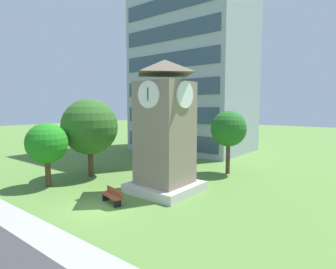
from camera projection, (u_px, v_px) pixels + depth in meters
name	position (u px, v px, depth m)	size (l,w,h in m)	color
ground_plane	(99.00, 208.00, 15.51)	(160.00, 160.00, 0.00)	#567F38
kerb_strip	(35.00, 230.00, 12.66)	(120.00, 1.60, 0.01)	#9E9E99
office_building	(193.00, 41.00, 35.76)	(14.47, 10.44, 28.80)	#9EA8B2
clock_tower	(165.00, 135.00, 18.20)	(4.18, 4.18, 8.80)	gray
park_bench	(112.00, 196.00, 16.21)	(1.86, 0.85, 0.88)	brown
tree_by_building	(90.00, 127.00, 22.20)	(4.54, 4.54, 6.41)	#513823
tree_streetside	(229.00, 129.00, 23.19)	(3.04, 3.04, 5.42)	#513823
tree_near_tower	(47.00, 144.00, 19.37)	(2.90, 2.90, 4.62)	#513823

